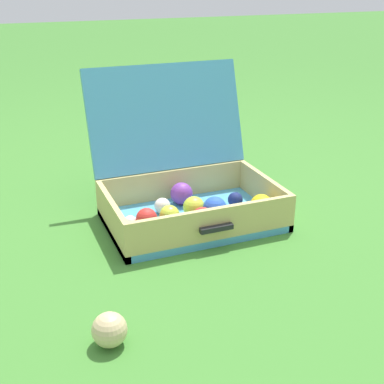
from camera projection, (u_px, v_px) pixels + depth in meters
The scene contains 3 objects.
ground_plane at pixel (181, 221), 1.85m from camera, with size 16.00×16.00×0.00m, color #3D7A2D.
open_suitcase at pixel (187, 188), 1.85m from camera, with size 0.58×0.54×0.50m.
stray_ball_on_grass at pixel (110, 330), 1.23m from camera, with size 0.08×0.08×0.08m, color #D1B784.
Camera 1 is at (-0.59, -1.56, 0.82)m, focal length 49.19 mm.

